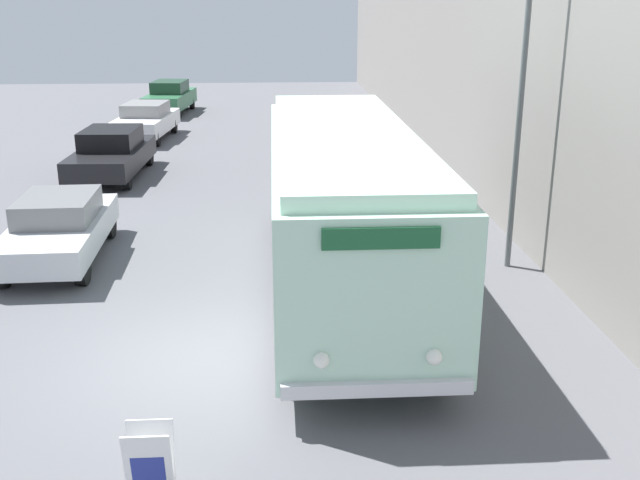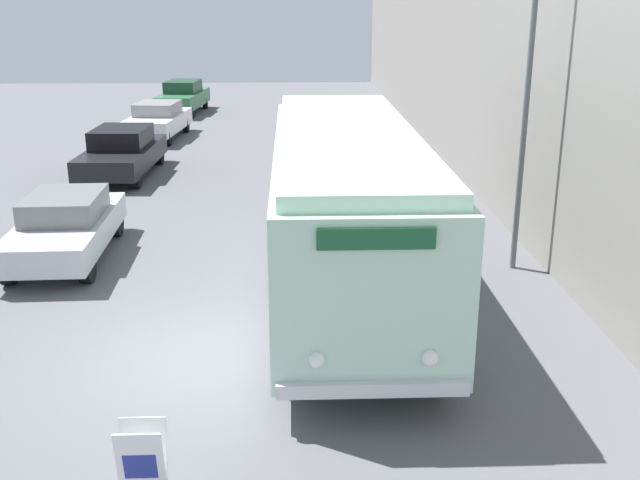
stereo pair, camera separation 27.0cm
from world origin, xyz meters
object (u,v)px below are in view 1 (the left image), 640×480
object	(u,v)px
streetlamp	(526,34)
parked_car_near	(59,228)
parked_car_far	(146,121)
parked_car_distant	(170,97)
parked_car_mid	(111,153)
sign_board	(150,467)
vintage_bus	(343,200)

from	to	relation	value
streetlamp	parked_car_near	size ratio (longest dim) A/B	1.69
parked_car_far	parked_car_distant	world-z (taller)	parked_car_distant
parked_car_mid	parked_car_distant	distance (m)	13.54
parked_car_mid	sign_board	bearing A→B (deg)	-74.95
streetlamp	parked_car_far	xyz separation A→B (m)	(-10.15, 15.65, -4.10)
parked_car_far	parked_car_near	bearing A→B (deg)	-82.59
vintage_bus	parked_car_near	size ratio (longest dim) A/B	2.28
streetlamp	vintage_bus	bearing A→B (deg)	-163.89
sign_board	parked_car_far	bearing A→B (deg)	99.03
sign_board	parked_car_distant	distance (m)	30.33
vintage_bus	parked_car_near	world-z (taller)	vintage_bus
streetlamp	parked_car_distant	distance (m)	25.03
vintage_bus	streetlamp	distance (m)	4.88
sign_board	parked_car_mid	distance (m)	16.99
sign_board	parked_car_distant	bearing A→B (deg)	96.81
parked_car_distant	parked_car_far	bearing A→B (deg)	-84.94
sign_board	parked_car_far	world-z (taller)	parked_car_far
parked_car_near	parked_car_far	xyz separation A→B (m)	(-0.44, 14.64, 0.01)
parked_car_distant	sign_board	bearing A→B (deg)	-77.39
parked_car_near	parked_car_distant	xyz separation A→B (m)	(-0.35, 21.56, 0.06)
parked_car_mid	parked_car_far	size ratio (longest dim) A/B	1.07
parked_car_mid	streetlamp	bearing A→B (deg)	-39.15
vintage_bus	parked_car_distant	world-z (taller)	vintage_bus
parked_car_mid	vintage_bus	bearing A→B (deg)	-54.79
parked_car_mid	parked_car_far	xyz separation A→B (m)	(0.04, 6.62, -0.02)
streetlamp	parked_car_distant	size ratio (longest dim) A/B	1.62
sign_board	parked_car_far	xyz separation A→B (m)	(-3.68, 23.19, 0.27)
streetlamp	parked_car_far	world-z (taller)	streetlamp
vintage_bus	parked_car_far	distance (m)	17.95
sign_board	streetlamp	xyz separation A→B (m)	(6.46, 7.55, 4.37)
parked_car_far	sign_board	bearing A→B (deg)	-75.27
parked_car_near	parked_car_mid	distance (m)	8.03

